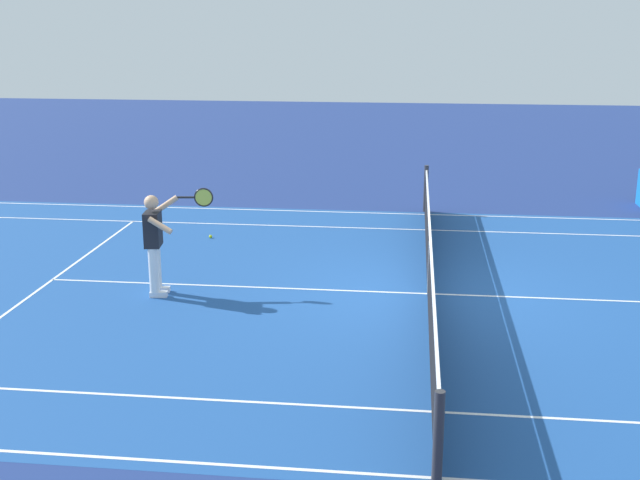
% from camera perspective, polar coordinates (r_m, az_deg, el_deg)
% --- Properties ---
extents(ground_plane, '(60.00, 60.00, 0.00)m').
position_cam_1_polar(ground_plane, '(13.36, 7.60, -3.77)').
color(ground_plane, navy).
extents(court_slab, '(24.20, 11.40, 0.00)m').
position_cam_1_polar(court_slab, '(13.36, 7.60, -3.77)').
color(court_slab, '#1E4C93').
rests_on(court_slab, ground_plane).
extents(court_line_markings, '(23.85, 11.05, 0.01)m').
position_cam_1_polar(court_line_markings, '(13.36, 7.60, -3.75)').
color(court_line_markings, white).
rests_on(court_line_markings, ground_plane).
extents(tennis_net, '(0.10, 11.70, 1.08)m').
position_cam_1_polar(tennis_net, '(13.21, 7.68, -1.76)').
color(tennis_net, '#2D2D33').
rests_on(tennis_net, ground_plane).
extents(tennis_player_near, '(1.03, 0.81, 1.70)m').
position_cam_1_polar(tennis_player_near, '(13.22, -11.46, 0.05)').
color(tennis_player_near, white).
rests_on(tennis_player_near, ground_plane).
extents(tennis_ball, '(0.07, 0.07, 0.07)m').
position_cam_1_polar(tennis_ball, '(16.67, -7.69, 0.25)').
color(tennis_ball, '#CCE01E').
rests_on(tennis_ball, ground_plane).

